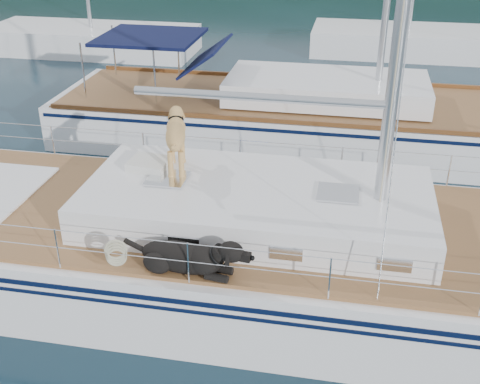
# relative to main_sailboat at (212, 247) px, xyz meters

# --- Properties ---
(ground) EXTENTS (120.00, 120.00, 0.00)m
(ground) POSITION_rel_main_sailboat_xyz_m (-0.09, 0.00, -0.68)
(ground) COLOR black
(ground) RESTS_ON ground
(main_sailboat) EXTENTS (12.00, 3.80, 14.01)m
(main_sailboat) POSITION_rel_main_sailboat_xyz_m (0.00, 0.00, 0.00)
(main_sailboat) COLOR white
(main_sailboat) RESTS_ON ground
(neighbor_sailboat) EXTENTS (11.00, 3.50, 13.30)m
(neighbor_sailboat) POSITION_rel_main_sailboat_xyz_m (0.30, 6.30, -0.05)
(neighbor_sailboat) COLOR white
(neighbor_sailboat) RESTS_ON ground
(bg_boat_west) EXTENTS (8.00, 3.00, 11.65)m
(bg_boat_west) POSITION_rel_main_sailboat_xyz_m (-8.09, 14.00, -0.23)
(bg_boat_west) COLOR white
(bg_boat_west) RESTS_ON ground
(bg_boat_center) EXTENTS (7.20, 3.00, 11.65)m
(bg_boat_center) POSITION_rel_main_sailboat_xyz_m (3.91, 16.00, -0.23)
(bg_boat_center) COLOR white
(bg_boat_center) RESTS_ON ground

